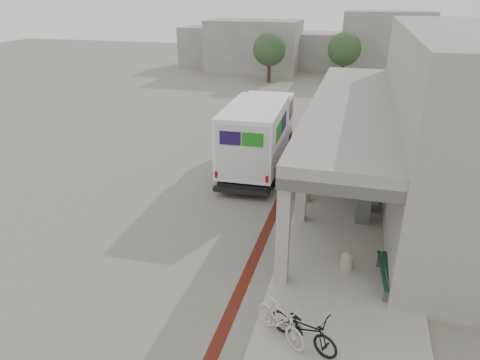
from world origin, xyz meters
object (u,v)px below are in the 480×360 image
(utility_cabinet, at_px, (363,207))
(bicycle_black, at_px, (303,328))
(fedex_truck, at_px, (259,133))
(bench, at_px, (388,274))
(bicycle_cream, at_px, (280,321))

(utility_cabinet, bearing_deg, bicycle_black, -106.92)
(fedex_truck, distance_m, bicycle_black, 12.26)
(bench, xyz_separation_m, utility_cabinet, (-0.81, 3.86, 0.21))
(utility_cabinet, relative_size, bicycle_cream, 0.65)
(bicycle_black, relative_size, bicycle_cream, 1.12)
(utility_cabinet, relative_size, bicycle_black, 0.58)
(bench, bearing_deg, utility_cabinet, 97.02)
(bicycle_cream, bearing_deg, utility_cabinet, 21.67)
(bicycle_black, xyz_separation_m, bicycle_cream, (-0.59, 0.08, 0.01))
(fedex_truck, xyz_separation_m, bench, (5.99, -8.47, -1.36))
(fedex_truck, distance_m, bench, 10.46)
(fedex_truck, bearing_deg, bicycle_cream, -76.12)
(utility_cabinet, distance_m, bicycle_black, 7.08)
(fedex_truck, bearing_deg, bench, -56.82)
(fedex_truck, distance_m, utility_cabinet, 7.03)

